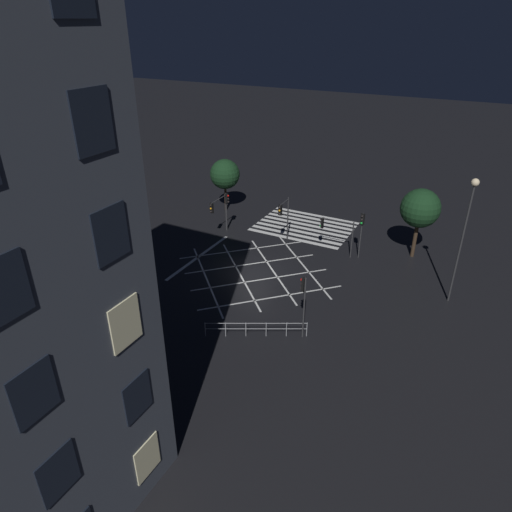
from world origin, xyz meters
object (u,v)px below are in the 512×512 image
at_px(traffic_light_se_main, 227,204).
at_px(traffic_light_median_south, 283,213).
at_px(traffic_light_sw_main, 334,228).
at_px(street_tree_far, 225,174).
at_px(traffic_light_sw_cross, 361,227).
at_px(street_tree_near, 420,209).
at_px(street_lamp_east, 56,228).
at_px(street_lamp_west, 467,219).
at_px(traffic_light_nw_main, 303,295).
at_px(traffic_light_se_cross, 218,208).

bearing_deg(traffic_light_se_main, traffic_light_median_south, -0.82).
distance_m(traffic_light_sw_main, traffic_light_se_main, 10.54).
relative_size(traffic_light_median_south, street_tree_far, 0.74).
height_order(traffic_light_sw_cross, traffic_light_sw_main, traffic_light_sw_cross).
xyz_separation_m(street_tree_near, street_tree_far, (19.73, -1.60, -0.45)).
height_order(traffic_light_median_south, street_lamp_east, street_lamp_east).
bearing_deg(street_tree_far, street_lamp_west, 162.22).
height_order(traffic_light_sw_main, street_lamp_east, street_lamp_east).
height_order(traffic_light_nw_main, street_tree_far, street_tree_far).
bearing_deg(street_lamp_east, traffic_light_median_south, -113.45).
height_order(traffic_light_nw_main, street_lamp_west, street_lamp_west).
bearing_deg(street_tree_near, traffic_light_se_main, 9.52).
height_order(traffic_light_se_main, street_lamp_east, street_lamp_east).
bearing_deg(traffic_light_sw_cross, street_tree_far, -104.58).
bearing_deg(traffic_light_se_main, street_lamp_east, -95.34).
bearing_deg(traffic_light_sw_cross, traffic_light_median_south, -86.50).
relative_size(traffic_light_sw_cross, street_tree_near, 0.68).
xyz_separation_m(traffic_light_se_main, street_lamp_east, (1.63, 17.42, 4.07)).
relative_size(traffic_light_se_cross, street_tree_near, 0.61).
xyz_separation_m(traffic_light_se_main, street_lamp_west, (-20.57, 3.10, 3.76)).
xyz_separation_m(traffic_light_nw_main, street_lamp_west, (-7.81, -8.90, 3.32)).
bearing_deg(traffic_light_nw_main, street_lamp_east, 20.64).
bearing_deg(street_lamp_east, traffic_light_se_main, -95.34).
xyz_separation_m(traffic_light_sw_cross, street_lamp_west, (-7.76, 3.44, 3.53)).
xyz_separation_m(traffic_light_sw_cross, street_tree_near, (-4.03, -2.49, 1.48)).
bearing_deg(traffic_light_se_main, traffic_light_nw_main, -43.24).
relative_size(traffic_light_nw_main, traffic_light_se_cross, 1.19).
bearing_deg(traffic_light_median_south, traffic_light_sw_main, 92.59).
xyz_separation_m(traffic_light_median_south, street_tree_far, (8.77, -4.51, 0.98)).
height_order(traffic_light_se_cross, traffic_light_se_main, traffic_light_se_main).
distance_m(traffic_light_sw_cross, street_tree_near, 4.96).
height_order(street_lamp_east, street_tree_far, street_lamp_east).
bearing_deg(traffic_light_nw_main, street_tree_near, -105.42).
relative_size(traffic_light_median_south, street_tree_near, 0.68).
bearing_deg(traffic_light_sw_main, street_tree_far, -17.76).
xyz_separation_m(traffic_light_sw_main, traffic_light_median_south, (4.65, 0.21, 0.56)).
relative_size(traffic_light_nw_main, traffic_light_se_main, 1.17).
bearing_deg(traffic_light_se_main, traffic_light_sw_cross, 1.52).
distance_m(traffic_light_median_south, street_lamp_west, 15.39).
distance_m(traffic_light_sw_main, street_lamp_east, 21.79).
xyz_separation_m(traffic_light_sw_cross, traffic_light_nw_main, (0.05, 12.34, 0.21)).
bearing_deg(street_lamp_east, traffic_light_sw_main, -124.73).
distance_m(traffic_light_se_main, street_tree_near, 17.17).
height_order(traffic_light_sw_cross, street_tree_near, street_tree_near).
height_order(traffic_light_sw_cross, street_tree_far, street_tree_far).
relative_size(traffic_light_nw_main, street_tree_far, 0.80).
height_order(traffic_light_median_south, street_lamp_west, street_lamp_west).
bearing_deg(traffic_light_se_cross, traffic_light_sw_main, 97.77).
distance_m(traffic_light_nw_main, street_lamp_east, 15.80).
height_order(traffic_light_sw_cross, traffic_light_se_cross, traffic_light_sw_cross).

